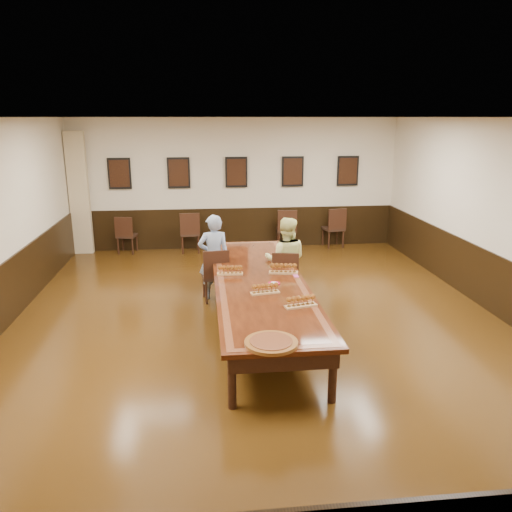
{
  "coord_description": "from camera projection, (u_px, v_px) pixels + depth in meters",
  "views": [
    {
      "loc": [
        -0.86,
        -7.34,
        3.2
      ],
      "look_at": [
        0.0,
        0.5,
        1.0
      ],
      "focal_mm": 35.0,
      "sensor_mm": 36.0,
      "label": 1
    }
  ],
  "objects": [
    {
      "name": "flight_c",
      "position": [
        265.0,
        289.0,
        7.15
      ],
      "size": [
        0.43,
        0.2,
        0.16
      ],
      "color": "#A57745",
      "rests_on": "conference_table"
    },
    {
      "name": "spare_chair_a",
      "position": [
        127.0,
        234.0,
        12.09
      ],
      "size": [
        0.51,
        0.54,
        0.92
      ],
      "primitive_type": null,
      "rotation": [
        0.0,
        0.0,
        2.96
      ],
      "color": "black",
      "rests_on": "floor"
    },
    {
      "name": "flight_d",
      "position": [
        301.0,
        302.0,
        6.65
      ],
      "size": [
        0.46,
        0.23,
        0.16
      ],
      "color": "#A57745",
      "rests_on": "conference_table"
    },
    {
      "name": "ceiling",
      "position": [
        260.0,
        116.0,
        7.11
      ],
      "size": [
        8.0,
        10.0,
        0.02
      ],
      "primitive_type": "cube",
      "color": "white",
      "rests_on": "floor"
    },
    {
      "name": "chair_man",
      "position": [
        215.0,
        274.0,
        8.93
      ],
      "size": [
        0.51,
        0.54,
        0.97
      ],
      "primitive_type": null,
      "rotation": [
        0.0,
        0.0,
        3.25
      ],
      "color": "black",
      "rests_on": "floor"
    },
    {
      "name": "floor",
      "position": [
        259.0,
        325.0,
        7.98
      ],
      "size": [
        8.0,
        10.0,
        0.02
      ],
      "primitive_type": "cube",
      "color": "black",
      "rests_on": "ground"
    },
    {
      "name": "conference_table",
      "position": [
        259.0,
        288.0,
        7.81
      ],
      "size": [
        1.4,
        5.0,
        0.76
      ],
      "color": "black",
      "rests_on": "floor"
    },
    {
      "name": "wainscoting",
      "position": [
        259.0,
        295.0,
        7.84
      ],
      "size": [
        8.0,
        10.0,
        1.0
      ],
      "color": "black",
      "rests_on": "floor"
    },
    {
      "name": "person_man",
      "position": [
        214.0,
        257.0,
        8.95
      ],
      "size": [
        0.6,
        0.43,
        1.55
      ],
      "primitive_type": "imported",
      "rotation": [
        0.0,
        0.0,
        3.25
      ],
      "color": "#476EB1",
      "rests_on": "floor"
    },
    {
      "name": "wall_back",
      "position": [
        236.0,
        184.0,
        12.34
      ],
      "size": [
        8.0,
        0.02,
        3.2
      ],
      "primitive_type": "cube",
      "color": "beige",
      "rests_on": "floor"
    },
    {
      "name": "curtain",
      "position": [
        79.0,
        194.0,
        11.81
      ],
      "size": [
        0.45,
        0.18,
        2.9
      ],
      "primitive_type": "cube",
      "color": "tan",
      "rests_on": "floor"
    },
    {
      "name": "spare_chair_c",
      "position": [
        286.0,
        229.0,
        12.47
      ],
      "size": [
        0.51,
        0.55,
        1.01
      ],
      "primitive_type": null,
      "rotation": [
        0.0,
        0.0,
        3.08
      ],
      "color": "black",
      "rests_on": "floor"
    },
    {
      "name": "spare_chair_b",
      "position": [
        190.0,
        232.0,
        12.14
      ],
      "size": [
        0.5,
        0.54,
        1.0
      ],
      "primitive_type": null,
      "rotation": [
        0.0,
        0.0,
        3.21
      ],
      "color": "black",
      "rests_on": "floor"
    },
    {
      "name": "person_woman",
      "position": [
        286.0,
        260.0,
        8.79
      ],
      "size": [
        0.86,
        0.72,
        1.53
      ],
      "primitive_type": "imported",
      "rotation": [
        0.0,
        0.0,
        2.96
      ],
      "color": "#F3F599",
      "rests_on": "floor"
    },
    {
      "name": "pink_phone",
      "position": [
        296.0,
        276.0,
        7.95
      ],
      "size": [
        0.08,
        0.15,
        0.01
      ],
      "primitive_type": "cube",
      "rotation": [
        0.0,
        0.0,
        0.02
      ],
      "color": "#CF459D",
      "rests_on": "conference_table"
    },
    {
      "name": "spare_chair_d",
      "position": [
        333.0,
        227.0,
        12.65
      ],
      "size": [
        0.55,
        0.59,
        1.01
      ],
      "primitive_type": null,
      "rotation": [
        0.0,
        0.0,
        3.3
      ],
      "color": "black",
      "rests_on": "floor"
    },
    {
      "name": "posters",
      "position": [
        236.0,
        172.0,
        12.19
      ],
      "size": [
        6.14,
        0.04,
        0.74
      ],
      "color": "black",
      "rests_on": "wall_back"
    },
    {
      "name": "red_plate_grp",
      "position": [
        274.0,
        283.0,
        7.58
      ],
      "size": [
        0.18,
        0.18,
        0.02
      ],
      "color": "#B70C2D",
      "rests_on": "conference_table"
    },
    {
      "name": "chair_woman",
      "position": [
        285.0,
        277.0,
        8.77
      ],
      "size": [
        0.54,
        0.58,
        0.98
      ],
      "primitive_type": null,
      "rotation": [
        0.0,
        0.0,
        2.96
      ],
      "color": "black",
      "rests_on": "floor"
    },
    {
      "name": "wall_front",
      "position": [
        364.0,
        418.0,
        2.75
      ],
      "size": [
        8.0,
        0.02,
        3.2
      ],
      "primitive_type": "cube",
      "color": "beige",
      "rests_on": "floor"
    },
    {
      "name": "flight_a",
      "position": [
        230.0,
        270.0,
        8.02
      ],
      "size": [
        0.42,
        0.16,
        0.16
      ],
      "color": "#A57745",
      "rests_on": "conference_table"
    },
    {
      "name": "flight_b",
      "position": [
        283.0,
        269.0,
        8.07
      ],
      "size": [
        0.49,
        0.22,
        0.18
      ],
      "color": "#A57745",
      "rests_on": "conference_table"
    },
    {
      "name": "wall_right",
      "position": [
        509.0,
        221.0,
        7.97
      ],
      "size": [
        0.02,
        10.0,
        3.2
      ],
      "primitive_type": "cube",
      "color": "beige",
      "rests_on": "floor"
    },
    {
      "name": "carved_platter",
      "position": [
        271.0,
        343.0,
        5.56
      ],
      "size": [
        0.74,
        0.74,
        0.05
      ],
      "color": "brown",
      "rests_on": "conference_table"
    }
  ]
}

